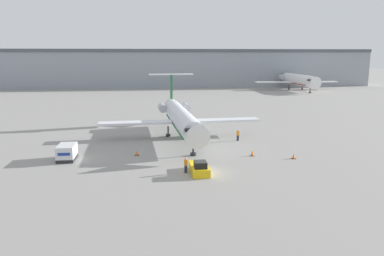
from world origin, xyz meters
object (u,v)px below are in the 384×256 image
(traffic_cone_right, at_px, (252,153))
(traffic_cone_mid, at_px, (294,156))
(traffic_cone_left, at_px, (137,153))
(airplane_main, at_px, (181,118))
(pushback_tug, at_px, (199,168))
(worker_near_tug, at_px, (186,165))
(luggage_cart, at_px, (67,152))
(worker_by_wing, at_px, (238,135))
(airplane_parked_far_left, at_px, (297,80))

(traffic_cone_right, xyz_separation_m, traffic_cone_mid, (5.04, -1.99, -0.06))
(traffic_cone_left, height_order, traffic_cone_mid, traffic_cone_mid)
(airplane_main, height_order, pushback_tug, airplane_main)
(airplane_main, height_order, worker_near_tug, airplane_main)
(airplane_main, relative_size, worker_near_tug, 16.28)
(luggage_cart, height_order, traffic_cone_mid, luggage_cart)
(pushback_tug, xyz_separation_m, worker_near_tug, (-1.54, 0.22, 0.38))
(traffic_cone_left, relative_size, traffic_cone_right, 0.85)
(airplane_main, relative_size, traffic_cone_left, 42.06)
(luggage_cart, relative_size, traffic_cone_right, 4.37)
(airplane_main, bearing_deg, traffic_cone_mid, -47.54)
(worker_by_wing, height_order, traffic_cone_left, worker_by_wing)
(airplane_main, bearing_deg, airplane_parked_far_left, 56.40)
(worker_near_tug, bearing_deg, traffic_cone_mid, 16.06)
(luggage_cart, height_order, traffic_cone_right, luggage_cart)
(traffic_cone_left, bearing_deg, worker_near_tug, -55.43)
(traffic_cone_right, bearing_deg, traffic_cone_left, 171.96)
(worker_near_tug, relative_size, traffic_cone_mid, 2.57)
(traffic_cone_right, bearing_deg, worker_near_tug, -147.32)
(traffic_cone_left, bearing_deg, traffic_cone_mid, -11.49)
(worker_near_tug, height_order, traffic_cone_right, worker_near_tug)
(airplane_main, height_order, traffic_cone_left, airplane_main)
(pushback_tug, height_order, worker_near_tug, worker_near_tug)
(traffic_cone_left, bearing_deg, traffic_cone_right, -8.04)
(pushback_tug, xyz_separation_m, traffic_cone_right, (8.19, 6.47, -0.19))
(worker_near_tug, height_order, airplane_parked_far_left, airplane_parked_far_left)
(airplane_main, distance_m, worker_near_tug, 19.25)
(airplane_main, distance_m, pushback_tug, 19.48)
(pushback_tug, relative_size, traffic_cone_left, 6.37)
(airplane_main, height_order, luggage_cart, airplane_main)
(airplane_main, relative_size, traffic_cone_right, 35.69)
(pushback_tug, height_order, traffic_cone_right, pushback_tug)
(luggage_cart, xyz_separation_m, traffic_cone_right, (24.55, -1.09, -0.61))
(worker_by_wing, height_order, traffic_cone_right, worker_by_wing)
(pushback_tug, height_order, airplane_parked_far_left, airplane_parked_far_left)
(airplane_main, xyz_separation_m, airplane_parked_far_left, (52.74, 79.38, 0.63))
(traffic_cone_left, relative_size, airplane_parked_far_left, 0.02)
(luggage_cart, distance_m, airplane_parked_far_left, 114.20)
(worker_by_wing, relative_size, airplane_parked_far_left, 0.05)
(luggage_cart, relative_size, airplane_parked_far_left, 0.11)
(pushback_tug, bearing_deg, traffic_cone_left, 130.35)
(airplane_main, height_order, airplane_parked_far_left, airplane_parked_far_left)
(airplane_parked_far_left, bearing_deg, traffic_cone_right, -115.63)
(pushback_tug, distance_m, worker_near_tug, 1.61)
(worker_near_tug, bearing_deg, worker_by_wing, 57.20)
(worker_near_tug, distance_m, traffic_cone_mid, 15.39)
(traffic_cone_mid, distance_m, airplane_parked_far_left, 102.08)
(pushback_tug, relative_size, worker_near_tug, 2.47)
(luggage_cart, xyz_separation_m, traffic_cone_mid, (29.59, -3.08, -0.67))
(traffic_cone_right, relative_size, airplane_parked_far_left, 0.03)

